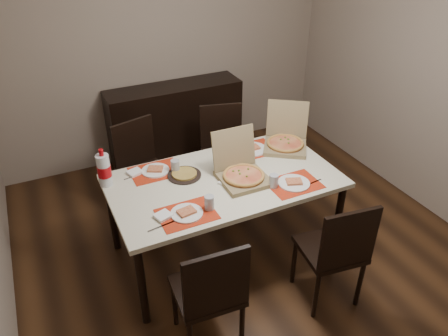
{
  "coord_description": "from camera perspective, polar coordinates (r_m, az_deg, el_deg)",
  "views": [
    {
      "loc": [
        -1.44,
        -2.53,
        2.64
      ],
      "look_at": [
        -0.2,
        0.08,
        0.85
      ],
      "focal_mm": 35.0,
      "sensor_mm": 36.0,
      "label": 1
    }
  ],
  "objects": [
    {
      "name": "chair_near_left",
      "position": [
        2.89,
        -1.8,
        -15.85
      ],
      "size": [
        0.45,
        0.45,
        0.93
      ],
      "color": "black",
      "rests_on": "ground"
    },
    {
      "name": "chair_near_right",
      "position": [
        3.26,
        14.43,
        -10.26
      ],
      "size": [
        0.47,
        0.47,
        0.93
      ],
      "color": "black",
      "rests_on": "ground"
    },
    {
      "name": "sideboard",
      "position": [
        5.05,
        -6.33,
        5.83
      ],
      "size": [
        1.5,
        0.4,
        0.9
      ],
      "primitive_type": "cube",
      "color": "black",
      "rests_on": "ground"
    },
    {
      "name": "dip_bowl",
      "position": [
        3.67,
        0.83,
        1.0
      ],
      "size": [
        0.16,
        0.16,
        0.03
      ],
      "primitive_type": "imported",
      "rotation": [
        0.0,
        0.0,
        0.22
      ],
      "color": "white",
      "rests_on": "dining_table"
    },
    {
      "name": "chair_far_right",
      "position": [
        4.38,
        -0.14,
        2.68
      ],
      "size": [
        0.51,
        0.51,
        0.93
      ],
      "color": "black",
      "rests_on": "ground"
    },
    {
      "name": "setting_near_left",
      "position": [
        3.09,
        -4.46,
        -5.6
      ],
      "size": [
        0.51,
        0.3,
        0.11
      ],
      "color": "red",
      "rests_on": "dining_table"
    },
    {
      "name": "room_walls",
      "position": [
        3.42,
        0.47,
        16.37
      ],
      "size": [
        3.84,
        4.02,
        2.62
      ],
      "color": "gray",
      "rests_on": "ground"
    },
    {
      "name": "chair_far_left",
      "position": [
        4.16,
        -10.62,
        0.36
      ],
      "size": [
        0.52,
        0.52,
        0.93
      ],
      "color": "black",
      "rests_on": "ground"
    },
    {
      "name": "napkin_loose",
      "position": [
        3.41,
        0.4,
        -1.74
      ],
      "size": [
        0.16,
        0.16,
        0.02
      ],
      "primitive_type": "cube",
      "rotation": [
        0.0,
        0.0,
        0.7
      ],
      "color": "white",
      "rests_on": "dining_table"
    },
    {
      "name": "ground",
      "position": [
        3.94,
        3.16,
        -10.6
      ],
      "size": [
        3.8,
        4.0,
        0.02
      ],
      "primitive_type": "cube",
      "color": "#3D2412",
      "rests_on": "ground"
    },
    {
      "name": "pizza_box_right",
      "position": [
        3.92,
        8.03,
        3.55
      ],
      "size": [
        0.53,
        0.54,
        0.37
      ],
      "color": "olive",
      "rests_on": "dining_table"
    },
    {
      "name": "pizza_box_center",
      "position": [
        3.43,
        2.34,
        -0.6
      ],
      "size": [
        0.37,
        0.41,
        0.37
      ],
      "color": "olive",
      "rests_on": "dining_table"
    },
    {
      "name": "soda_bottle",
      "position": [
        3.44,
        -15.39,
        -0.27
      ],
      "size": [
        0.1,
        0.1,
        0.31
      ],
      "color": "silver",
      "rests_on": "dining_table"
    },
    {
      "name": "setting_far_right",
      "position": [
        3.83,
        3.18,
        2.45
      ],
      "size": [
        0.51,
        0.3,
        0.11
      ],
      "color": "red",
      "rests_on": "dining_table"
    },
    {
      "name": "setting_far_left",
      "position": [
        3.57,
        -8.57,
        -0.21
      ],
      "size": [
        0.46,
        0.3,
        0.11
      ],
      "color": "red",
      "rests_on": "dining_table"
    },
    {
      "name": "faina_plate",
      "position": [
        3.5,
        -5.2,
        -0.87
      ],
      "size": [
        0.27,
        0.27,
        0.03
      ],
      "color": "black",
      "rests_on": "dining_table"
    },
    {
      "name": "setting_near_right",
      "position": [
        3.41,
        8.42,
        -1.9
      ],
      "size": [
        0.43,
        0.3,
        0.11
      ],
      "color": "red",
      "rests_on": "dining_table"
    },
    {
      "name": "dining_table",
      "position": [
        3.49,
        0.0,
        -2.32
      ],
      "size": [
        1.8,
        1.0,
        0.75
      ],
      "color": "beige",
      "rests_on": "ground"
    }
  ]
}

